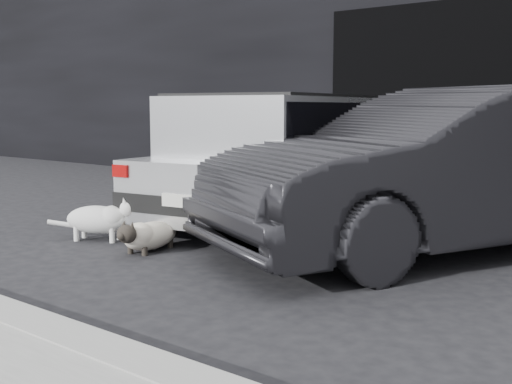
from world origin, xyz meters
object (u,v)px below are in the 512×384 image
Objects in this scene: second_car at (448,170)px; cat_siamese at (147,236)px; cat_white at (102,219)px; silver_hatchback at (281,152)px.

second_car reaches higher than cat_siamese.
second_car is at bearing -149.68° from cat_siamese.
second_car is 2.57m from cat_siamese.
cat_white reaches higher than cat_siamese.
silver_hatchback reaches higher than cat_white.
silver_hatchback is at bearing 135.42° from cat_white.
cat_siamese is at bearing -115.26° from second_car.
second_car is at bearing -17.61° from silver_hatchback.
silver_hatchback is at bearing -98.76° from cat_siamese.
second_car is 3.06m from cat_white.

